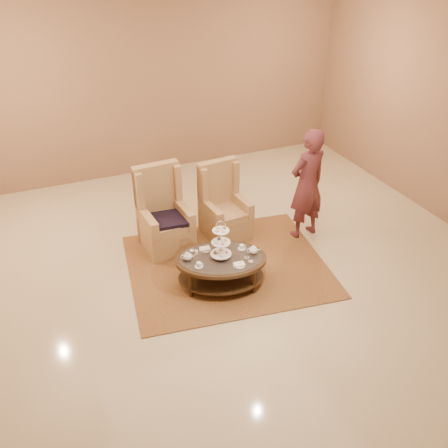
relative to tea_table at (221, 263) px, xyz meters
name	(u,v)px	position (x,y,z in m)	size (l,w,h in m)	color
ground	(231,276)	(0.22, 0.13, -0.38)	(8.00, 8.00, 0.00)	beige
ceiling	(231,276)	(0.22, 0.13, -0.38)	(8.00, 8.00, 0.02)	silver
wall_back	(148,85)	(0.22, 4.13, 1.37)	(8.00, 0.04, 3.50)	#946F50
rug	(227,265)	(0.26, 0.38, -0.38)	(3.16, 2.74, 0.02)	olive
tea_table	(221,263)	(0.00, 0.00, 0.00)	(1.47, 1.21, 1.06)	black
armchair_left	(164,221)	(-0.42, 1.29, 0.06)	(0.76, 0.79, 1.32)	tan
armchair_right	(223,211)	(0.56, 1.27, 0.03)	(0.73, 0.76, 1.23)	tan
person	(307,185)	(1.76, 0.72, 0.52)	(0.73, 0.55, 1.82)	#582529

